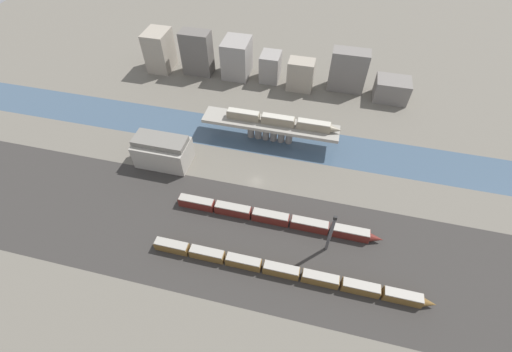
{
  "coord_description": "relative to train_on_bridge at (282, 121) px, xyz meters",
  "views": [
    {
      "loc": [
        18.43,
        -77.71,
        92.96
      ],
      "look_at": [
        0.0,
        -0.44,
        3.37
      ],
      "focal_mm": 24.0,
      "sensor_mm": 36.0,
      "label": 1
    }
  ],
  "objects": [
    {
      "name": "city_block_center",
      "position": [
        -29.79,
        42.77,
        -1.45
      ],
      "size": [
        12.13,
        14.41,
        17.4
      ],
      "primitive_type": "cube",
      "color": "gray",
      "rests_on": "ground"
    },
    {
      "name": "ground_plane",
      "position": [
        -4.58,
        -23.11,
        -10.15
      ],
      "size": [
        400.0,
        400.0,
        0.0
      ],
      "primitive_type": "plane",
      "color": "#666056"
    },
    {
      "name": "city_block_left",
      "position": [
        -48.6,
        40.14,
        0.14
      ],
      "size": [
        13.83,
        8.01,
        20.57
      ],
      "primitive_type": "cube",
      "color": "#605B56",
      "rests_on": "ground"
    },
    {
      "name": "bridge",
      "position": [
        -4.58,
        -0.0,
        -3.73
      ],
      "size": [
        52.84,
        9.04,
        8.43
      ],
      "color": "gray",
      "rests_on": "ground"
    },
    {
      "name": "city_block_far_left",
      "position": [
        -67.85,
        39.73,
        -0.76
      ],
      "size": [
        10.79,
        13.38,
        18.78
      ],
      "primitive_type": "cube",
      "color": "gray",
      "rests_on": "ground"
    },
    {
      "name": "railbed_yard",
      "position": [
        -4.58,
        -47.11,
        -10.14
      ],
      "size": [
        280.0,
        42.0,
        0.01
      ],
      "primitive_type": "cube",
      "color": "#33302D",
      "rests_on": "ground"
    },
    {
      "name": "city_block_tall",
      "position": [
        22.25,
        42.75,
        -0.77
      ],
      "size": [
        16.22,
        8.02,
        18.76
      ],
      "primitive_type": "cube",
      "color": "slate",
      "rests_on": "ground"
    },
    {
      "name": "train_yard_mid",
      "position": [
        5.28,
        -38.41,
        -8.32
      ],
      "size": [
        66.53,
        3.06,
        3.72
      ],
      "color": "#5B1E19",
      "rests_on": "ground"
    },
    {
      "name": "train_yard_near",
      "position": [
        11.82,
        -55.62,
        -8.42
      ],
      "size": [
        81.14,
        2.9,
        3.53
      ],
      "color": "brown",
      "rests_on": "ground"
    },
    {
      "name": "city_block_far_right",
      "position": [
        1.62,
        37.85,
        -3.11
      ],
      "size": [
        11.61,
        8.03,
        14.08
      ],
      "primitive_type": "cube",
      "color": "gray",
      "rests_on": "ground"
    },
    {
      "name": "warehouse_building",
      "position": [
        -40.25,
        -21.31,
        -4.73
      ],
      "size": [
        19.52,
        11.47,
        11.39
      ],
      "color": "#9E998E",
      "rests_on": "ground"
    },
    {
      "name": "city_block_right",
      "position": [
        -13.33,
        42.3,
        -3.65
      ],
      "size": [
        8.92,
        10.54,
        13.0
      ],
      "primitive_type": "cube",
      "color": "gray",
      "rests_on": "ground"
    },
    {
      "name": "train_on_bridge",
      "position": [
        0.0,
        0.0,
        0.0
      ],
      "size": [
        44.16,
        3.01,
        3.53
      ],
      "color": "gray",
      "rests_on": "bridge"
    },
    {
      "name": "river_water",
      "position": [
        -4.58,
        -0.0,
        -10.14
      ],
      "size": [
        320.0,
        18.61,
        0.01
      ],
      "primitive_type": "cube",
      "color": "#3D5166",
      "rests_on": "ground"
    },
    {
      "name": "signal_tower",
      "position": [
        22.46,
        -44.56,
        -1.77
      ],
      "size": [
        1.0,
        0.94,
        17.0
      ],
      "color": "#4C4C51",
      "rests_on": "ground"
    },
    {
      "name": "city_block_low",
      "position": [
        42.48,
        39.33,
        -5.32
      ],
      "size": [
        14.7,
        10.86,
        9.66
      ],
      "primitive_type": "cube",
      "color": "slate",
      "rests_on": "ground"
    }
  ]
}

